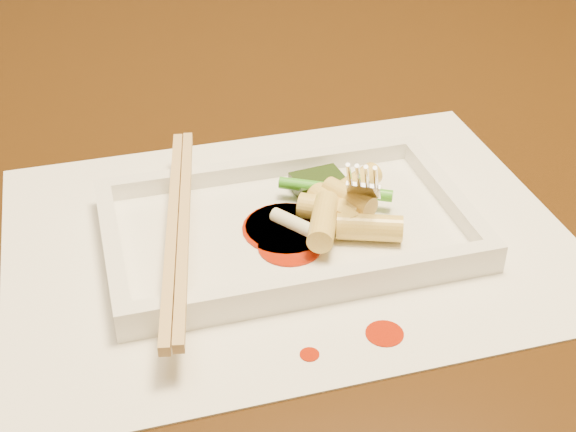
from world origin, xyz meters
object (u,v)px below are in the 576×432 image
object	(u,v)px
table	(288,212)
placemat	(288,237)
chopstick_a	(173,225)
plate_base	(288,232)
fork	(377,112)

from	to	relation	value
table	placemat	xyz separation A→B (m)	(-0.05, -0.17, 0.10)
placemat	chopstick_a	world-z (taller)	chopstick_a
placemat	plate_base	size ratio (longest dim) A/B	1.54
fork	table	bearing A→B (deg)	97.72
table	plate_base	bearing A→B (deg)	-105.56
plate_base	fork	bearing A→B (deg)	14.42
placemat	fork	xyz separation A→B (m)	(0.07, 0.02, 0.08)
placemat	chopstick_a	xyz separation A→B (m)	(-0.08, 0.00, 0.03)
placemat	chopstick_a	bearing A→B (deg)	180.00
plate_base	chopstick_a	bearing A→B (deg)	180.00
chopstick_a	table	bearing A→B (deg)	53.23
chopstick_a	plate_base	bearing A→B (deg)	0.00
plate_base	fork	xyz separation A→B (m)	(0.07, 0.02, 0.08)
placemat	chopstick_a	distance (m)	0.09
placemat	fork	bearing A→B (deg)	14.42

